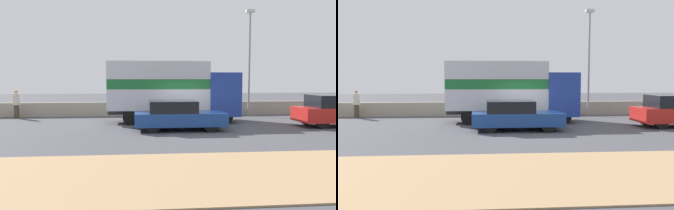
% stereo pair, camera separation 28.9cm
% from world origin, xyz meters
% --- Properties ---
extents(ground_plane, '(80.00, 80.00, 0.00)m').
position_xyz_m(ground_plane, '(0.00, 0.00, 0.00)').
color(ground_plane, '#47474C').
extents(dirt_shoulder_foreground, '(60.00, 4.56, 0.04)m').
position_xyz_m(dirt_shoulder_foreground, '(0.00, -7.43, 0.02)').
color(dirt_shoulder_foreground, tan).
rests_on(dirt_shoulder_foreground, ground_plane).
extents(stone_wall_backdrop, '(60.00, 0.35, 0.93)m').
position_xyz_m(stone_wall_backdrop, '(0.00, 6.40, 0.46)').
color(stone_wall_backdrop, '#A39984').
rests_on(stone_wall_backdrop, ground_plane).
extents(street_lamp, '(0.56, 0.28, 7.06)m').
position_xyz_m(street_lamp, '(5.15, 5.75, 4.08)').
color(street_lamp, gray).
rests_on(street_lamp, ground_plane).
extents(box_truck, '(7.37, 2.44, 3.45)m').
position_xyz_m(box_truck, '(-0.44, 2.98, 1.94)').
color(box_truck, navy).
rests_on(box_truck, ground_plane).
extents(car_hatchback, '(4.37, 1.74, 1.45)m').
position_xyz_m(car_hatchback, '(-0.39, -0.08, 0.73)').
color(car_hatchback, navy).
rests_on(car_hatchback, ground_plane).
extents(pedestrian, '(0.39, 0.39, 1.79)m').
position_xyz_m(pedestrian, '(-9.94, 5.68, 0.93)').
color(pedestrian, '#473828').
rests_on(pedestrian, ground_plane).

